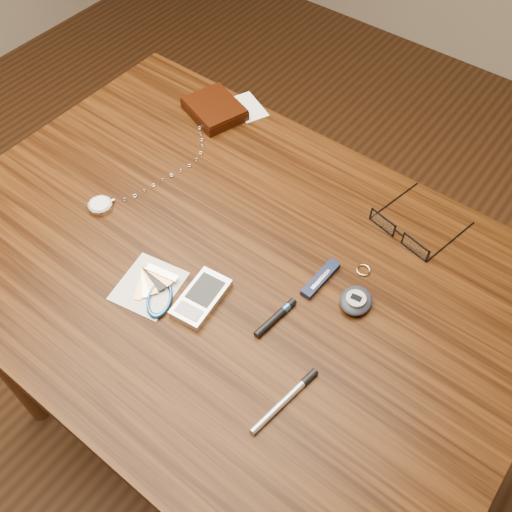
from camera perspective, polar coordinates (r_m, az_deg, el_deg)
The scene contains 12 objects.
ground at distance 1.60m, azimuth -1.74°, elevation -16.55°, with size 3.80×3.80×0.00m, color #472814.
desk at distance 1.02m, azimuth -2.63°, elevation -3.79°, with size 1.00×0.70×0.75m.
wallet_and_card at distance 1.19m, azimuth -4.09°, elevation 14.47°, with size 0.16×0.16×0.02m.
eyeglasses at distance 0.99m, azimuth 14.35°, elevation 2.27°, with size 0.15×0.15×0.03m.
gold_ring at distance 0.94m, azimuth 10.68°, elevation -1.39°, with size 0.02×0.02×0.00m, color tan.
pocket_watch at distance 1.04m, azimuth -14.76°, elevation 5.24°, with size 0.09×0.32×0.01m.
pda_phone at distance 0.89m, azimuth -5.51°, elevation -4.19°, with size 0.07×0.11×0.02m.
pedometer at distance 0.89m, azimuth 9.96°, elevation -4.40°, with size 0.06×0.06×0.02m.
notepad_keys at distance 0.91m, azimuth -10.10°, elevation -3.44°, with size 0.13×0.12×0.01m.
pocket_knife at distance 0.91m, azimuth 6.47°, elevation -2.27°, with size 0.02×0.08×0.01m.
silver_pen at distance 0.81m, azimuth 3.41°, elevation -13.78°, with size 0.03×0.13×0.01m.
black_blue_pen at distance 0.87m, azimuth 2.09°, elevation -6.04°, with size 0.02×0.09×0.01m.
Camera 1 is at (0.38, -0.41, 1.50)m, focal length 40.00 mm.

